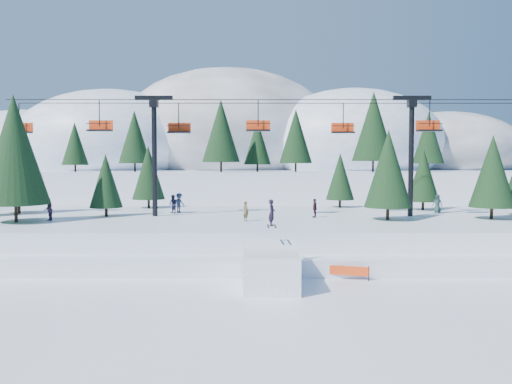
{
  "coord_description": "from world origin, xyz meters",
  "views": [
    {
      "loc": [
        -0.41,
        -24.77,
        6.81
      ],
      "look_at": [
        -0.33,
        6.0,
        5.2
      ],
      "focal_mm": 35.0,
      "sensor_mm": 36.0,
      "label": 1
    }
  ],
  "objects_px": {
    "banner_near": "(345,271)",
    "chairlift": "(265,137)",
    "banner_far": "(407,265)",
    "jump_kicker": "(271,269)"
  },
  "relations": [
    {
      "from": "jump_kicker",
      "to": "chairlift",
      "type": "bearing_deg",
      "value": 89.96
    },
    {
      "from": "banner_near",
      "to": "banner_far",
      "type": "xyz_separation_m",
      "value": [
        4.22,
        1.59,
        0.0
      ]
    },
    {
      "from": "banner_near",
      "to": "chairlift",
      "type": "bearing_deg",
      "value": 108.74
    },
    {
      "from": "banner_near",
      "to": "banner_far",
      "type": "height_order",
      "value": "same"
    },
    {
      "from": "jump_kicker",
      "to": "chairlift",
      "type": "relative_size",
      "value": 0.1
    },
    {
      "from": "jump_kicker",
      "to": "banner_far",
      "type": "height_order",
      "value": "jump_kicker"
    },
    {
      "from": "chairlift",
      "to": "banner_near",
      "type": "distance_m",
      "value": 16.55
    },
    {
      "from": "chairlift",
      "to": "banner_far",
      "type": "relative_size",
      "value": 17.53
    },
    {
      "from": "chairlift",
      "to": "banner_far",
      "type": "distance_m",
      "value": 17.02
    },
    {
      "from": "chairlift",
      "to": "banner_near",
      "type": "height_order",
      "value": "chairlift"
    }
  ]
}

